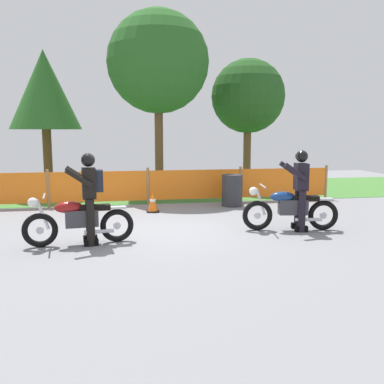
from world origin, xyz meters
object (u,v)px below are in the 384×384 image
object	(u,v)px
motorcycle_trailing	(78,220)
traffic_cone	(153,202)
rider_trailing	(90,193)
spare_drum	(232,190)
motorcycle_lead	(290,208)
rider_lead	(300,187)

from	to	relation	value
motorcycle_trailing	traffic_cone	bearing A→B (deg)	-124.92
rider_trailing	spare_drum	size ratio (longest dim) A/B	1.92
motorcycle_trailing	motorcycle_lead	bearing A→B (deg)	179.06
motorcycle_trailing	rider_lead	xyz separation A→B (m)	(4.49, 0.36, 0.46)
spare_drum	rider_trailing	bearing A→B (deg)	-136.95
spare_drum	motorcycle_lead	bearing A→B (deg)	-82.44
rider_trailing	spare_drum	xyz separation A→B (m)	(3.68, 3.43, -0.51)
rider_lead	spare_drum	size ratio (longest dim) A/B	1.92
motorcycle_lead	spare_drum	xyz separation A→B (m)	(-0.41, 3.07, -0.03)
motorcycle_lead	rider_trailing	world-z (taller)	rider_trailing
motorcycle_trailing	spare_drum	bearing A→B (deg)	-144.52
rider_trailing	rider_lead	bearing A→B (deg)	178.35
motorcycle_lead	rider_lead	world-z (taller)	rider_lead
motorcycle_lead	traffic_cone	distance (m)	3.71
spare_drum	motorcycle_trailing	bearing A→B (deg)	-138.38
rider_lead	motorcycle_lead	bearing A→B (deg)	0.57
rider_lead	traffic_cone	size ratio (longest dim) A/B	3.19
motorcycle_trailing	rider_lead	distance (m)	4.53
motorcycle_lead	rider_lead	size ratio (longest dim) A/B	1.20
motorcycle_trailing	traffic_cone	size ratio (longest dim) A/B	3.79
rider_trailing	traffic_cone	size ratio (longest dim) A/B	3.19
rider_trailing	traffic_cone	xyz separation A→B (m)	(1.41, 2.94, -0.69)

